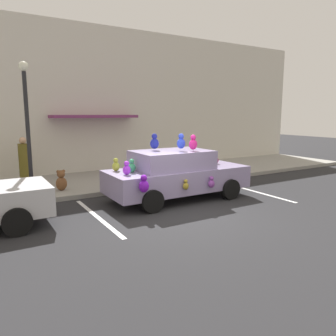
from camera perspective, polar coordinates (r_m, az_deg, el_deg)
The scene contains 9 objects.
ground_plane at distance 8.75m, azimuth 2.28°, elevation -8.23°, with size 60.00×60.00×0.00m, color #262628.
sidewalk at distance 13.07m, azimuth -9.79°, elevation -2.07°, with size 24.00×4.00×0.15m, color gray.
storefront_building at distance 14.85m, azimuth -13.19°, elevation 11.29°, with size 24.00×1.25×6.40m.
parking_stripe_front at distance 11.76m, azimuth 14.64°, elevation -3.90°, with size 0.12×3.60×0.01m, color silver.
parking_stripe_rear at distance 8.80m, azimuth -12.29°, elevation -8.33°, with size 0.12×3.60×0.01m, color silver.
plush_covered_car at distance 10.16m, azimuth 1.38°, elevation -1.05°, with size 4.48×2.12×2.07m.
teddy_bear_on_sidewalk at distance 11.32m, azimuth -18.18°, elevation -2.16°, with size 0.36×0.30×0.69m.
street_lamp_post at distance 10.57m, azimuth -23.47°, elevation 8.33°, with size 0.28×0.28×4.00m.
pedestrian_walking_past at distance 13.18m, azimuth -23.86°, elevation 1.07°, with size 0.38×0.38×1.67m.
Camera 1 is at (-4.57, -6.97, 2.66)m, focal length 34.82 mm.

